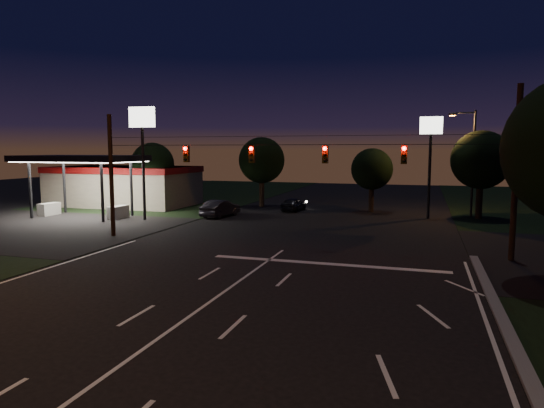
% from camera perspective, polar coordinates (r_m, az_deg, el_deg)
% --- Properties ---
extents(ground, '(140.00, 140.00, 0.00)m').
position_cam_1_polar(ground, '(15.37, -13.96, -15.62)').
color(ground, black).
rests_on(ground, ground).
extents(cross_street_left, '(20.00, 16.00, 0.02)m').
position_cam_1_polar(cross_street_left, '(39.77, -26.74, -2.55)').
color(cross_street_left, black).
rests_on(cross_street_left, ground).
extents(stop_bar, '(12.00, 0.50, 0.01)m').
position_cam_1_polar(stop_bar, '(24.72, 6.39, -6.99)').
color(stop_bar, silver).
rests_on(stop_bar, ground).
extents(utility_pole_right, '(0.30, 0.30, 9.00)m').
position_cam_1_polar(utility_pole_right, '(28.07, 26.29, -6.02)').
color(utility_pole_right, black).
rests_on(utility_pole_right, ground).
extents(utility_pole_left, '(0.28, 0.28, 8.00)m').
position_cam_1_polar(utility_pole_left, '(33.91, -18.15, -3.62)').
color(utility_pole_left, black).
rests_on(utility_pole_left, ground).
extents(signal_span, '(24.00, 0.40, 1.56)m').
position_cam_1_polar(signal_span, '(28.11, 1.85, 5.97)').
color(signal_span, black).
rests_on(signal_span, ground).
extents(gas_station, '(14.20, 16.10, 5.25)m').
position_cam_1_polar(gas_station, '(51.79, -17.26, 2.42)').
color(gas_station, gray).
rests_on(gas_station, ground).
extents(pole_sign_left_near, '(2.20, 0.30, 9.10)m').
position_cam_1_polar(pole_sign_left_near, '(40.37, -15.01, 7.98)').
color(pole_sign_left_near, black).
rests_on(pole_sign_left_near, ground).
extents(pole_sign_right, '(1.80, 0.30, 8.40)m').
position_cam_1_polar(pole_sign_right, '(42.12, 18.15, 6.80)').
color(pole_sign_right, black).
rests_on(pole_sign_right, ground).
extents(street_light_right_far, '(2.20, 0.35, 9.00)m').
position_cam_1_polar(street_light_right_far, '(44.27, 22.29, 5.31)').
color(street_light_right_far, black).
rests_on(street_light_right_far, ground).
extents(tree_far_a, '(4.20, 4.20, 6.42)m').
position_cam_1_polar(tree_far_a, '(49.37, -13.79, 4.52)').
color(tree_far_a, black).
rests_on(tree_far_a, ground).
extents(tree_far_b, '(4.60, 4.60, 6.98)m').
position_cam_1_polar(tree_far_b, '(48.79, -1.16, 5.10)').
color(tree_far_b, black).
rests_on(tree_far_b, ground).
extents(tree_far_c, '(3.80, 3.80, 5.86)m').
position_cam_1_polar(tree_far_c, '(45.48, 11.70, 3.98)').
color(tree_far_c, black).
rests_on(tree_far_c, ground).
extents(tree_far_d, '(4.80, 4.80, 7.30)m').
position_cam_1_polar(tree_far_d, '(43.49, 23.39, 4.71)').
color(tree_far_d, black).
rests_on(tree_far_d, ground).
extents(car_oncoming_a, '(1.84, 3.84, 1.27)m').
position_cam_1_polar(car_oncoming_a, '(45.45, 2.54, -0.02)').
color(car_oncoming_a, black).
rests_on(car_oncoming_a, ground).
extents(car_oncoming_b, '(2.09, 4.55, 1.45)m').
position_cam_1_polar(car_oncoming_b, '(41.73, -6.09, -0.51)').
color(car_oncoming_b, black).
rests_on(car_oncoming_b, ground).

